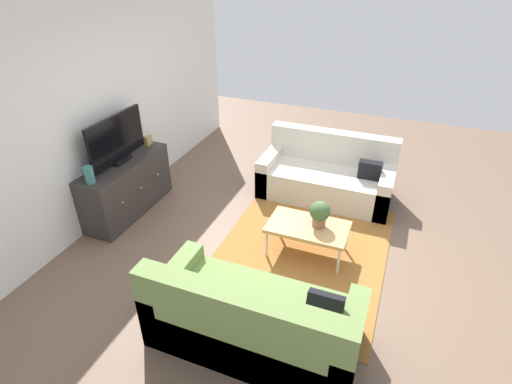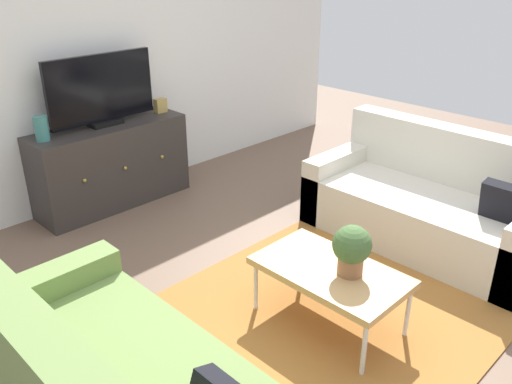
{
  "view_description": "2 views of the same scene",
  "coord_description": "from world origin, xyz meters",
  "views": [
    {
      "loc": [
        -3.65,
        -1.01,
        3.06
      ],
      "look_at": [
        0.0,
        0.43,
        0.7
      ],
      "focal_mm": 28.28,
      "sensor_mm": 36.0,
      "label": 1
    },
    {
      "loc": [
        -2.22,
        -1.79,
        2.14
      ],
      "look_at": [
        0.0,
        0.43,
        0.7
      ],
      "focal_mm": 37.25,
      "sensor_mm": 36.0,
      "label": 2
    }
  ],
  "objects": [
    {
      "name": "mantel_clock",
      "position": [
        0.57,
        2.27,
        0.81
      ],
      "size": [
        0.11,
        0.07,
        0.13
      ],
      "primitive_type": "cube",
      "color": "tan",
      "rests_on": "tv_console"
    },
    {
      "name": "area_rug",
      "position": [
        0.0,
        -0.15,
        0.01
      ],
      "size": [
        2.5,
        1.9,
        0.01
      ],
      "primitive_type": "cube",
      "color": "#9E662D",
      "rests_on": "ground_plane"
    },
    {
      "name": "wall_back",
      "position": [
        0.0,
        2.55,
        1.35
      ],
      "size": [
        6.4,
        0.12,
        2.7
      ],
      "primitive_type": "cube",
      "color": "white",
      "rests_on": "ground_plane"
    },
    {
      "name": "tv_console",
      "position": [
        0.0,
        2.27,
        0.37
      ],
      "size": [
        1.39,
        0.47,
        0.74
      ],
      "color": "#332D2B",
      "rests_on": "ground_plane"
    },
    {
      "name": "glass_vase",
      "position": [
        -0.57,
        2.27,
        0.85
      ],
      "size": [
        0.11,
        0.11,
        0.2
      ],
      "primitive_type": "cylinder",
      "color": "teal",
      "rests_on": "tv_console"
    },
    {
      "name": "coffee_table",
      "position": [
        0.0,
        -0.2,
        0.37
      ],
      "size": [
        0.53,
        0.91,
        0.4
      ],
      "color": "tan",
      "rests_on": "ground_plane"
    },
    {
      "name": "couch_right_side",
      "position": [
        1.44,
        -0.1,
        0.28
      ],
      "size": [
        0.88,
        1.82,
        0.87
      ],
      "color": "beige",
      "rests_on": "ground_plane"
    },
    {
      "name": "ground_plane",
      "position": [
        0.0,
        0.0,
        0.0
      ],
      "size": [
        10.0,
        10.0,
        0.0
      ],
      "primitive_type": "plane",
      "color": "brown"
    },
    {
      "name": "potted_plant",
      "position": [
        0.04,
        -0.31,
        0.57
      ],
      "size": [
        0.23,
        0.23,
        0.31
      ],
      "color": "#936042",
      "rests_on": "coffee_table"
    },
    {
      "name": "flat_screen_tv",
      "position": [
        0.0,
        2.29,
        1.05
      ],
      "size": [
        0.98,
        0.16,
        0.61
      ],
      "color": "black",
      "rests_on": "tv_console"
    }
  ]
}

